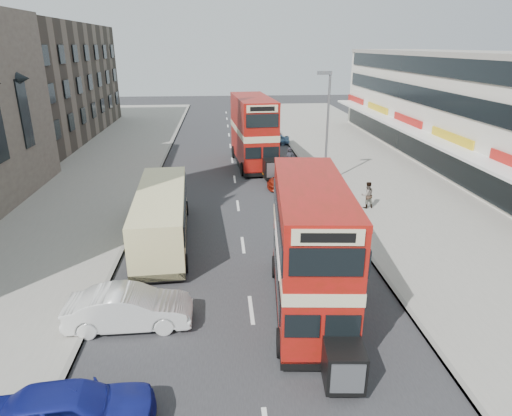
# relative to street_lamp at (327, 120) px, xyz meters

# --- Properties ---
(ground) EXTENTS (160.00, 160.00, 0.00)m
(ground) POSITION_rel_street_lamp_xyz_m (-6.52, -18.00, -4.78)
(ground) COLOR #28282B
(ground) RESTS_ON ground
(road_surface) EXTENTS (12.00, 90.00, 0.01)m
(road_surface) POSITION_rel_street_lamp_xyz_m (-6.52, 2.00, -4.78)
(road_surface) COLOR #28282B
(road_surface) RESTS_ON ground
(pavement_right) EXTENTS (12.00, 90.00, 0.15)m
(pavement_right) POSITION_rel_street_lamp_xyz_m (5.48, 2.00, -4.71)
(pavement_right) COLOR gray
(pavement_right) RESTS_ON ground
(pavement_left) EXTENTS (12.00, 90.00, 0.15)m
(pavement_left) POSITION_rel_street_lamp_xyz_m (-18.52, 2.00, -4.71)
(pavement_left) COLOR gray
(pavement_left) RESTS_ON ground
(kerb_left) EXTENTS (0.20, 90.00, 0.16)m
(kerb_left) POSITION_rel_street_lamp_xyz_m (-12.62, 2.00, -4.71)
(kerb_left) COLOR gray
(kerb_left) RESTS_ON ground
(kerb_right) EXTENTS (0.20, 90.00, 0.16)m
(kerb_right) POSITION_rel_street_lamp_xyz_m (-0.42, 2.00, -4.71)
(kerb_right) COLOR gray
(kerb_right) RESTS_ON ground
(brick_terrace) EXTENTS (14.00, 28.00, 12.00)m
(brick_terrace) POSITION_rel_street_lamp_xyz_m (-28.52, 20.00, 1.22)
(brick_terrace) COLOR #66594C
(brick_terrace) RESTS_ON ground
(commercial_row) EXTENTS (9.90, 46.20, 9.30)m
(commercial_row) POSITION_rel_street_lamp_xyz_m (13.42, 4.00, -0.09)
(commercial_row) COLOR beige
(commercial_row) RESTS_ON ground
(street_lamp) EXTENTS (1.00, 0.20, 8.12)m
(street_lamp) POSITION_rel_street_lamp_xyz_m (0.00, 0.00, 0.00)
(street_lamp) COLOR slate
(street_lamp) RESTS_ON ground
(bus_main) EXTENTS (3.17, 9.18, 4.96)m
(bus_main) POSITION_rel_street_lamp_xyz_m (-4.29, -16.02, -2.17)
(bus_main) COLOR black
(bus_main) RESTS_ON ground
(bus_second) EXTENTS (3.58, 10.20, 5.58)m
(bus_second) POSITION_rel_street_lamp_xyz_m (-4.74, 6.20, -1.85)
(bus_second) COLOR black
(bus_second) RESTS_ON ground
(coach) EXTENTS (3.02, 9.77, 2.56)m
(coach) POSITION_rel_street_lamp_xyz_m (-10.70, -9.10, -3.28)
(coach) COLOR black
(coach) RESTS_ON ground
(car_left_near) EXTENTS (4.59, 2.21, 1.51)m
(car_left_near) POSITION_rel_street_lamp_xyz_m (-11.70, -21.45, -4.03)
(car_left_near) COLOR navy
(car_left_near) RESTS_ON ground
(car_left_front) EXTENTS (4.57, 1.66, 1.50)m
(car_left_front) POSITION_rel_street_lamp_xyz_m (-11.05, -16.66, -4.04)
(car_left_front) COLOR white
(car_left_front) RESTS_ON ground
(car_right_a) EXTENTS (4.78, 1.98, 1.38)m
(car_right_a) POSITION_rel_street_lamp_xyz_m (-1.91, -0.82, -4.09)
(car_right_a) COLOR maroon
(car_right_a) RESTS_ON ground
(car_right_b) EXTENTS (4.87, 2.63, 1.30)m
(car_right_b) POSITION_rel_street_lamp_xyz_m (-2.07, 1.82, -4.14)
(car_right_b) COLOR orange
(car_right_b) RESTS_ON ground
(car_right_c) EXTENTS (3.52, 1.64, 1.17)m
(car_right_c) POSITION_rel_street_lamp_xyz_m (-2.10, 14.26, -4.20)
(car_right_c) COLOR #5D90BB
(car_right_c) RESTS_ON ground
(pedestrian_near) EXTENTS (0.70, 0.54, 1.71)m
(pedestrian_near) POSITION_rel_street_lamp_xyz_m (1.52, -5.42, -3.78)
(pedestrian_near) COLOR gray
(pedestrian_near) RESTS_ON pavement_right
(cyclist) EXTENTS (0.79, 1.77, 2.22)m
(cyclist) POSITION_rel_street_lamp_xyz_m (-2.09, 2.83, -4.02)
(cyclist) COLOR gray
(cyclist) RESTS_ON ground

